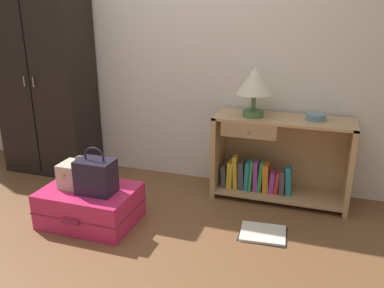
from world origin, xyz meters
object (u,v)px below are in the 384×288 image
object	(u,v)px
bowl	(315,117)
suitcase_large	(90,205)
table_lamp	(255,83)
train_case	(82,176)
handbag	(96,176)
open_book_on_floor	(263,233)
bookshelf	(275,160)
bottle	(41,204)
wardrobe	(46,77)

from	to	relation	value
bowl	suitcase_large	distance (m)	1.89
table_lamp	train_case	bearing A→B (deg)	-144.07
handbag	open_book_on_floor	distance (m)	1.29
train_case	bowl	bearing A→B (deg)	28.24
bookshelf	bottle	bearing A→B (deg)	-152.68
bowl	handbag	bearing A→B (deg)	-148.21
bottle	bookshelf	bearing A→B (deg)	27.32
wardrobe	suitcase_large	xyz separation A→B (m)	(0.94, -0.83, -0.79)
train_case	open_book_on_floor	bearing A→B (deg)	9.26
bottle	open_book_on_floor	xyz separation A→B (m)	(1.74, 0.25, -0.08)
train_case	bottle	size ratio (longest dim) A/B	1.81
bookshelf	bowl	size ratio (longest dim) A/B	7.12
bowl	suitcase_large	bearing A→B (deg)	-150.61
wardrobe	bookshelf	size ratio (longest dim) A/B	1.66
bowl	train_case	size ratio (longest dim) A/B	0.47
wardrobe	open_book_on_floor	distance (m)	2.49
train_case	wardrobe	bearing A→B (deg)	137.02
table_lamp	suitcase_large	bearing A→B (deg)	-142.31
suitcase_large	table_lamp	bearing A→B (deg)	37.69
suitcase_large	bookshelf	bearing A→B (deg)	34.47
bowl	train_case	distance (m)	1.87
train_case	table_lamp	bearing A→B (deg)	35.93
suitcase_large	train_case	size ratio (longest dim) A/B	2.11
table_lamp	bottle	bearing A→B (deg)	-150.98
handbag	bottle	xyz separation A→B (m)	(-0.54, 0.02, -0.32)
open_book_on_floor	wardrobe	bearing A→B (deg)	164.87
handbag	bottle	world-z (taller)	handbag
bookshelf	train_case	distance (m)	1.58
train_case	handbag	size ratio (longest dim) A/B	0.94
bookshelf	suitcase_large	world-z (taller)	bookshelf
table_lamp	open_book_on_floor	size ratio (longest dim) A/B	1.16
bowl	open_book_on_floor	size ratio (longest dim) A/B	0.45
bowl	train_case	xyz separation A→B (m)	(-1.62, -0.87, -0.37)
train_case	open_book_on_floor	xyz separation A→B (m)	(1.35, 0.22, -0.36)
wardrobe	table_lamp	size ratio (longest dim) A/B	4.61
wardrobe	train_case	bearing A→B (deg)	-42.98
table_lamp	bookshelf	bearing A→B (deg)	12.72
bowl	handbag	xyz separation A→B (m)	(-1.47, -0.91, -0.34)
bookshelf	train_case	bearing A→B (deg)	-147.00
suitcase_large	open_book_on_floor	world-z (taller)	suitcase_large
train_case	handbag	bearing A→B (deg)	-16.11
bookshelf	open_book_on_floor	world-z (taller)	bookshelf
wardrobe	handbag	distance (m)	1.44
suitcase_large	handbag	world-z (taller)	handbag
handbag	bottle	size ratio (longest dim) A/B	1.94
table_lamp	bottle	world-z (taller)	table_lamp
wardrobe	bottle	world-z (taller)	wardrobe
bookshelf	table_lamp	size ratio (longest dim) A/B	2.77
handbag	open_book_on_floor	xyz separation A→B (m)	(1.20, 0.26, -0.40)
train_case	bookshelf	bearing A→B (deg)	33.00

